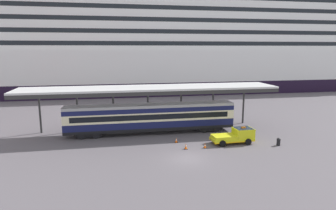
{
  "coord_description": "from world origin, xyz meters",
  "views": [
    {
      "loc": [
        -7.69,
        -29.31,
        11.56
      ],
      "look_at": [
        -0.78,
        7.25,
        4.5
      ],
      "focal_mm": 31.93,
      "sensor_mm": 36.0,
      "label": 1
    }
  ],
  "objects": [
    {
      "name": "service_truck",
      "position": [
        7.18,
        4.04,
        0.99
      ],
      "size": [
        5.26,
        2.37,
        2.02
      ],
      "color": "yellow",
      "rests_on": "ground"
    },
    {
      "name": "quay_bollard",
      "position": [
        11.88,
        2.22,
        0.52
      ],
      "size": [
        0.48,
        0.48,
        0.96
      ],
      "color": "black",
      "rests_on": "ground"
    },
    {
      "name": "traffic_cone_mid",
      "position": [
        2.84,
        2.92,
        0.3
      ],
      "size": [
        0.36,
        0.36,
        0.61
      ],
      "color": "black",
      "rests_on": "ground"
    },
    {
      "name": "train_carriage",
      "position": [
        -2.6,
        10.35,
        2.31
      ],
      "size": [
        22.97,
        2.81,
        4.11
      ],
      "color": "black",
      "rests_on": "ground"
    },
    {
      "name": "ground_plane",
      "position": [
        0.0,
        0.0,
        0.0
      ],
      "size": [
        400.0,
        400.0,
        0.0
      ],
      "primitive_type": "plane",
      "color": "#595359"
    },
    {
      "name": "cruise_ship",
      "position": [
        19.2,
        53.79,
        11.57
      ],
      "size": [
        129.27,
        25.01,
        34.33
      ],
      "color": "black",
      "rests_on": "ground"
    },
    {
      "name": "platform_canopy",
      "position": [
        -2.6,
        10.84,
        6.07
      ],
      "size": [
        34.94,
        5.93,
        6.4
      ],
      "color": "silver",
      "rests_on": "ground"
    },
    {
      "name": "traffic_cone_far",
      "position": [
        -0.04,
        5.61,
        0.29
      ],
      "size": [
        0.36,
        0.36,
        0.6
      ],
      "color": "black",
      "rests_on": "ground"
    },
    {
      "name": "traffic_cone_near",
      "position": [
        0.53,
        2.99,
        0.33
      ],
      "size": [
        0.36,
        0.36,
        0.67
      ],
      "color": "black",
      "rests_on": "ground"
    }
  ]
}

